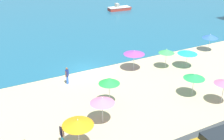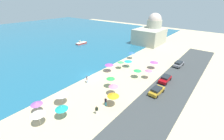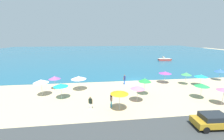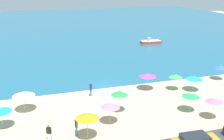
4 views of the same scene
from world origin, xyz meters
TOP-DOWN VIEW (x-y plane):
  - ground_plane at (0.00, 0.00)m, footprint 160.00×160.00m
  - sea at (0.00, 55.00)m, footprint 150.00×110.00m
  - beach_umbrella_0 at (10.49, -4.49)m, footprint 2.22×2.22m
  - beach_umbrella_1 at (4.86, -2.28)m, footprint 2.32×2.32m
  - beach_umbrella_2 at (6.55, -9.76)m, footprint 1.94×1.94m
  - beach_umbrella_3 at (7.88, -11.99)m, footprint 1.79×1.79m
  - beach_umbrella_5 at (-2.62, -9.61)m, footprint 1.96×1.96m
  - beach_umbrella_7 at (-5.47, -11.77)m, footprint 2.12×2.12m
  - beach_umbrella_8 at (-10.81, -4.03)m, footprint 2.45×2.45m
  - beach_umbrella_9 at (8.27, -3.57)m, footprint 1.77×1.77m
  - beach_umbrella_10 at (-12.98, -7.28)m, footprint 2.08×2.08m
  - beach_umbrella_11 at (16.60, -1.88)m, footprint 1.95×1.95m
  - beach_umbrella_13 at (-0.92, -7.49)m, footprint 1.84×1.84m
  - bather_0 at (-6.30, -10.73)m, footprint 0.23×0.57m
  - bather_1 at (-8.85, -10.95)m, footprint 0.51×0.37m
  - bather_2 at (-2.79, -2.01)m, footprint 0.44×0.42m
  - skiff_nearshore at (17.63, 23.68)m, footprint 4.96×2.19m

SIDE VIEW (x-z plane):
  - ground_plane at x=0.00m, z-range 0.00..0.00m
  - sea at x=0.00m, z-range 0.00..0.05m
  - skiff_nearshore at x=17.63m, z-range -0.27..1.17m
  - bather_1 at x=-8.85m, z-range 0.09..1.70m
  - bather_0 at x=-6.30m, z-range 0.11..1.90m
  - bather_2 at x=-2.79m, z-range 0.11..1.91m
  - beach_umbrella_0 at x=10.49m, z-range 0.79..2.89m
  - beach_umbrella_11 at x=16.60m, z-range 0.85..3.14m
  - beach_umbrella_10 at x=-12.98m, z-range 0.87..3.18m
  - beach_umbrella_2 at x=6.55m, z-range 0.88..3.18m
  - beach_umbrella_9 at x=8.27m, z-range 0.87..3.19m
  - beach_umbrella_5 at x=-2.62m, z-range 0.88..3.21m
  - beach_umbrella_1 at x=4.86m, z-range 0.90..3.23m
  - beach_umbrella_8 at x=-10.81m, z-range 0.91..3.31m
  - beach_umbrella_3 at x=7.88m, z-range 0.96..3.38m
  - beach_umbrella_7 at x=-5.47m, z-range 1.03..3.61m
  - beach_umbrella_13 at x=-0.92m, z-range 1.02..3.70m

